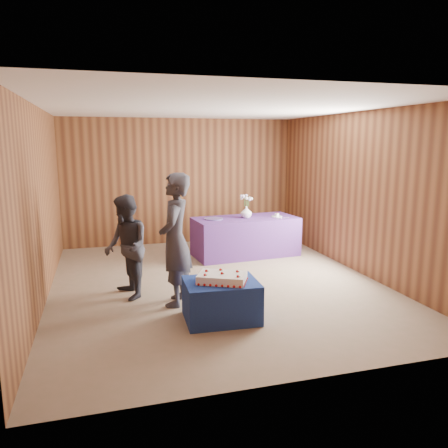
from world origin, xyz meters
name	(u,v)px	position (x,y,z in m)	size (l,w,h in m)	color
ground	(216,283)	(0.00, 0.00, 0.00)	(6.00, 6.00, 0.00)	#89715E
room_shell	(216,169)	(0.00, 0.00, 1.80)	(5.04, 6.04, 2.72)	brown
cake_table	(221,300)	(-0.31, -1.40, 0.25)	(0.90, 0.70, 0.50)	navy
serving_table	(245,237)	(1.00, 1.52, 0.38)	(2.00, 0.90, 0.75)	#502E7F
sheet_cake	(222,278)	(-0.30, -1.44, 0.55)	(0.72, 0.63, 0.14)	white
vase	(246,212)	(1.01, 1.51, 0.86)	(0.22, 0.22, 0.23)	white
flower_spray	(246,198)	(1.01, 1.51, 1.14)	(0.26, 0.25, 0.20)	#37712D
platter	(214,219)	(0.36, 1.52, 0.76)	(0.36, 0.36, 0.02)	#56458B
plate	(277,216)	(1.63, 1.46, 0.76)	(0.22, 0.22, 0.01)	white
cake_slice	(277,215)	(1.63, 1.45, 0.79)	(0.08, 0.08, 0.08)	white
knife	(283,218)	(1.69, 1.29, 0.75)	(0.26, 0.02, 0.00)	silver
guest_left	(175,240)	(-0.75, -0.70, 0.90)	(0.66, 0.43, 1.80)	#33333C
guest_right	(126,247)	(-1.38, -0.28, 0.74)	(0.72, 0.56, 1.48)	#32323C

